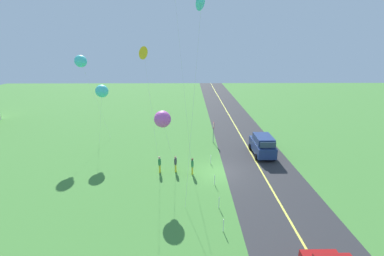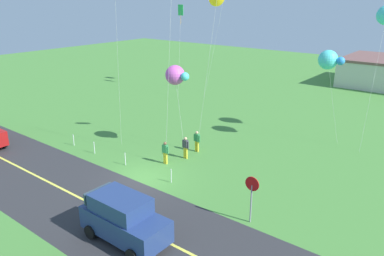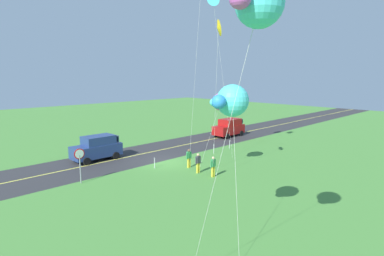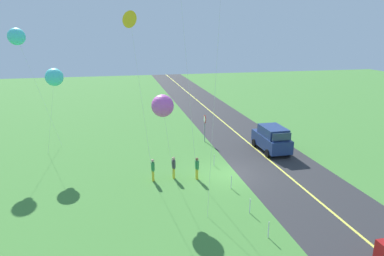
% 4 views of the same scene
% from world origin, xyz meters
% --- Properties ---
extents(ground_plane, '(120.00, 120.00, 0.10)m').
position_xyz_m(ground_plane, '(0.00, 0.00, -0.05)').
color(ground_plane, '#478438').
extents(asphalt_road, '(120.00, 7.00, 0.00)m').
position_xyz_m(asphalt_road, '(0.00, -4.00, 0.00)').
color(asphalt_road, '#2D2D30').
rests_on(asphalt_road, ground).
extents(road_centre_stripe, '(120.00, 0.16, 0.00)m').
position_xyz_m(road_centre_stripe, '(0.00, -4.00, 0.01)').
color(road_centre_stripe, '#E5E04C').
rests_on(road_centre_stripe, asphalt_road).
extents(car_suv_foreground, '(4.40, 2.12, 2.24)m').
position_xyz_m(car_suv_foreground, '(3.93, -5.07, 1.15)').
color(car_suv_foreground, navy).
rests_on(car_suv_foreground, ground).
extents(stop_sign, '(0.76, 0.08, 2.56)m').
position_xyz_m(stop_sign, '(7.85, -0.10, 1.80)').
color(stop_sign, gray).
rests_on(stop_sign, ground).
extents(person_adult_near, '(0.58, 0.22, 1.60)m').
position_xyz_m(person_adult_near, '(-0.01, 5.64, 0.86)').
color(person_adult_near, yellow).
rests_on(person_adult_near, ground).
extents(person_adult_companion, '(0.58, 0.22, 1.60)m').
position_xyz_m(person_adult_companion, '(0.11, 4.16, 0.86)').
color(person_adult_companion, yellow).
rests_on(person_adult_companion, ground).
extents(person_child_watcher, '(0.58, 0.22, 1.60)m').
position_xyz_m(person_child_watcher, '(-0.39, 2.59, 0.86)').
color(person_child_watcher, yellow).
rests_on(person_child_watcher, ground).
extents(kite_red_low, '(1.32, 1.59, 11.35)m').
position_xyz_m(kite_red_low, '(0.81, 6.67, 10.75)').
color(kite_red_low, silver).
rests_on(kite_red_low, ground).
extents(kite_blue_mid, '(2.36, 1.60, 6.35)m').
position_xyz_m(kite_blue_mid, '(-1.47, 5.05, 5.64)').
color(kite_blue_mid, silver).
rests_on(kite_blue_mid, ground).
extents(kite_pink_drift, '(1.90, 2.05, 7.30)m').
position_xyz_m(kite_pink_drift, '(6.64, 12.51, 6.59)').
color(kite_pink_drift, silver).
rests_on(kite_pink_drift, ground).
extents(kite_orange_near, '(1.90, 3.29, 10.36)m').
position_xyz_m(kite_orange_near, '(9.40, 15.54, 9.65)').
color(kite_orange_near, silver).
rests_on(kite_orange_near, ground).
extents(kite_cyan_top, '(2.32, 1.62, 14.62)m').
position_xyz_m(kite_cyan_top, '(-3.84, 2.05, 13.99)').
color(kite_cyan_top, silver).
rests_on(kite_cyan_top, ground).
extents(fence_post_0, '(0.05, 0.05, 0.90)m').
position_xyz_m(fence_post_0, '(-8.19, 0.70, 0.45)').
color(fence_post_0, silver).
rests_on(fence_post_0, ground).
extents(fence_post_1, '(0.05, 0.05, 0.90)m').
position_xyz_m(fence_post_1, '(-5.68, 0.70, 0.45)').
color(fence_post_1, silver).
rests_on(fence_post_1, ground).
extents(fence_post_2, '(0.05, 0.05, 0.90)m').
position_xyz_m(fence_post_2, '(-2.36, 0.70, 0.45)').
color(fence_post_2, silver).
rests_on(fence_post_2, ground).
extents(fence_post_3, '(0.05, 0.05, 0.90)m').
position_xyz_m(fence_post_3, '(1.79, 0.70, 0.45)').
color(fence_post_3, silver).
rests_on(fence_post_3, ground).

